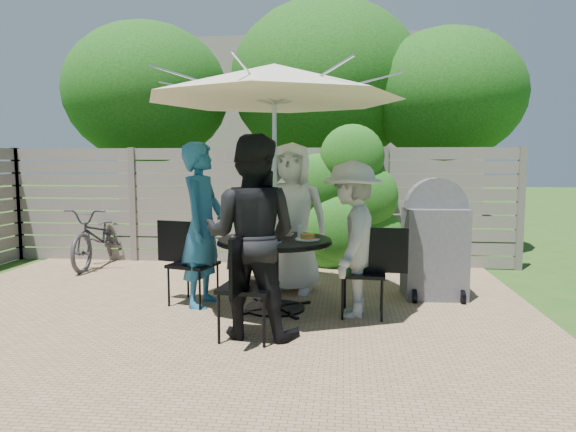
# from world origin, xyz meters

# --- Properties ---
(backyard_envelope) EXTENTS (60.00, 60.00, 5.00)m
(backyard_envelope) POSITION_xyz_m (0.09, 10.29, 2.61)
(backyard_envelope) COLOR #275019
(backyard_envelope) RESTS_ON ground
(patio_table) EXTENTS (1.35, 1.35, 0.80)m
(patio_table) POSITION_xyz_m (0.66, 0.48, 0.56)
(patio_table) COLOR black
(patio_table) RESTS_ON ground
(umbrella) EXTENTS (3.03, 3.03, 2.64)m
(umbrella) POSITION_xyz_m (0.66, 0.48, 2.44)
(umbrella) COLOR silver
(umbrella) RESTS_ON ground
(chair_back) EXTENTS (0.47, 0.65, 0.87)m
(chair_back) POSITION_xyz_m (0.77, 1.44, 0.26)
(chair_back) COLOR black
(chair_back) RESTS_ON ground
(person_back) EXTENTS (0.97, 0.70, 1.86)m
(person_back) POSITION_xyz_m (0.76, 1.30, 0.93)
(person_back) COLOR silver
(person_back) RESTS_ON ground
(chair_left) EXTENTS (0.73, 0.56, 0.95)m
(chair_left) POSITION_xyz_m (-0.30, 0.60, 0.29)
(chair_left) COLOR black
(chair_left) RESTS_ON ground
(person_left) EXTENTS (0.52, 0.72, 1.84)m
(person_left) POSITION_xyz_m (-0.17, 0.58, 0.92)
(person_left) COLOR #216292
(person_left) RESTS_ON ground
(chair_front) EXTENTS (0.53, 0.74, 0.99)m
(chair_front) POSITION_xyz_m (0.54, -0.48, 0.30)
(chair_front) COLOR black
(chair_front) RESTS_ON ground
(person_front) EXTENTS (0.99, 0.81, 1.87)m
(person_front) POSITION_xyz_m (0.56, -0.34, 0.93)
(person_front) COLOR black
(person_front) RESTS_ON ground
(chair_right) EXTENTS (0.70, 0.48, 0.95)m
(chair_right) POSITION_xyz_m (1.62, 0.36, 0.29)
(chair_right) COLOR black
(chair_right) RESTS_ON ground
(person_right) EXTENTS (0.73, 1.12, 1.63)m
(person_right) POSITION_xyz_m (1.48, 0.38, 0.82)
(person_right) COLOR #ADACA8
(person_right) RESTS_ON ground
(plate_back) EXTENTS (0.26, 0.26, 0.06)m
(plate_back) POSITION_xyz_m (0.70, 0.84, 0.82)
(plate_back) COLOR white
(plate_back) RESTS_ON patio_table
(plate_left) EXTENTS (0.26, 0.26, 0.06)m
(plate_left) POSITION_xyz_m (0.30, 0.52, 0.82)
(plate_left) COLOR white
(plate_left) RESTS_ON patio_table
(plate_front) EXTENTS (0.26, 0.26, 0.06)m
(plate_front) POSITION_xyz_m (0.61, 0.12, 0.82)
(plate_front) COLOR white
(plate_front) RESTS_ON patio_table
(plate_right) EXTENTS (0.26, 0.26, 0.06)m
(plate_right) POSITION_xyz_m (1.01, 0.44, 0.82)
(plate_right) COLOR white
(plate_right) RESTS_ON patio_table
(glass_back) EXTENTS (0.07, 0.07, 0.14)m
(glass_back) POSITION_xyz_m (0.58, 0.75, 0.87)
(glass_back) COLOR silver
(glass_back) RESTS_ON patio_table
(glass_left) EXTENTS (0.07, 0.07, 0.14)m
(glass_left) POSITION_xyz_m (0.39, 0.41, 0.87)
(glass_left) COLOR silver
(glass_left) RESTS_ON patio_table
(glass_front) EXTENTS (0.07, 0.07, 0.14)m
(glass_front) POSITION_xyz_m (0.73, 0.21, 0.87)
(glass_front) COLOR silver
(glass_front) RESTS_ON patio_table
(glass_right) EXTENTS (0.07, 0.07, 0.14)m
(glass_right) POSITION_xyz_m (0.93, 0.55, 0.87)
(glass_right) COLOR silver
(glass_right) RESTS_ON patio_table
(syrup_jug) EXTENTS (0.09, 0.09, 0.16)m
(syrup_jug) POSITION_xyz_m (0.60, 0.54, 0.88)
(syrup_jug) COLOR #59280C
(syrup_jug) RESTS_ON patio_table
(coffee_cup) EXTENTS (0.08, 0.08, 0.12)m
(coffee_cup) POSITION_xyz_m (0.78, 0.69, 0.86)
(coffee_cup) COLOR #C6B293
(coffee_cup) RESTS_ON patio_table
(bicycle) EXTENTS (0.69, 1.80, 0.93)m
(bicycle) POSITION_xyz_m (-2.39, 2.60, 0.47)
(bicycle) COLOR #333338
(bicycle) RESTS_ON ground
(bbq_grill) EXTENTS (0.73, 0.58, 1.44)m
(bbq_grill) POSITION_xyz_m (2.46, 1.21, 0.65)
(bbq_grill) COLOR #5C5C61
(bbq_grill) RESTS_ON ground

